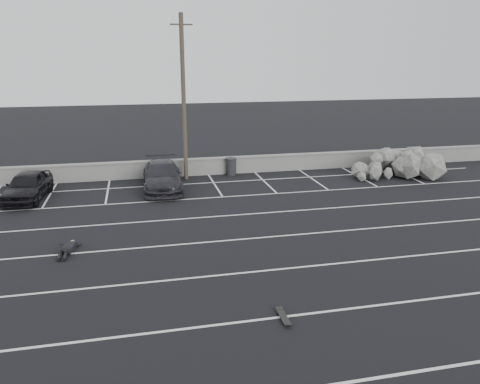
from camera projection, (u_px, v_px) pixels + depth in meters
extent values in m
plane|color=black|center=(242.00, 273.00, 16.08)|extent=(120.00, 120.00, 0.00)
cube|color=gray|center=(192.00, 168.00, 29.05)|extent=(50.00, 0.35, 1.00)
cube|color=gray|center=(192.00, 159.00, 28.91)|extent=(50.00, 0.45, 0.08)
cube|color=silver|center=(265.00, 319.00, 13.27)|extent=(36.00, 0.10, 0.01)
cube|color=silver|center=(242.00, 273.00, 16.08)|extent=(36.00, 0.10, 0.01)
cube|color=silver|center=(226.00, 241.00, 18.89)|extent=(36.00, 0.10, 0.01)
cube|color=silver|center=(213.00, 217.00, 21.70)|extent=(36.00, 0.10, 0.01)
cube|color=silver|center=(204.00, 198.00, 24.51)|extent=(36.00, 0.10, 0.01)
cube|color=silver|center=(197.00, 183.00, 27.32)|extent=(36.00, 0.10, 0.01)
cube|color=silver|center=(50.00, 194.00, 25.18)|extent=(0.10, 5.00, 0.01)
cube|color=silver|center=(108.00, 191.00, 25.81)|extent=(0.10, 5.00, 0.01)
cube|color=silver|center=(163.00, 188.00, 26.43)|extent=(0.10, 5.00, 0.01)
cube|color=silver|center=(215.00, 185.00, 27.06)|extent=(0.10, 5.00, 0.01)
cube|color=silver|center=(265.00, 182.00, 27.69)|extent=(0.10, 5.00, 0.01)
cube|color=silver|center=(312.00, 179.00, 28.31)|extent=(0.10, 5.00, 0.01)
cube|color=silver|center=(358.00, 176.00, 28.94)|extent=(0.10, 5.00, 0.01)
cube|color=silver|center=(402.00, 174.00, 29.56)|extent=(0.10, 5.00, 0.01)
imported|color=black|center=(28.00, 186.00, 24.14)|extent=(2.18, 4.46, 1.47)
imported|color=#26252B|center=(162.00, 176.00, 26.00)|extent=(2.22, 5.21, 1.50)
cylinder|color=#4C4238|center=(184.00, 100.00, 27.02)|extent=(0.25, 0.25, 9.48)
cube|color=#4C4238|center=(181.00, 24.00, 25.86)|extent=(1.26, 0.08, 0.08)
cylinder|color=#272729|center=(231.00, 167.00, 29.18)|extent=(0.84, 0.84, 1.02)
cylinder|color=#272729|center=(231.00, 159.00, 29.03)|extent=(0.93, 0.93, 0.06)
cube|color=black|center=(283.00, 316.00, 13.24)|extent=(0.22, 0.80, 0.02)
cube|color=#272729|center=(281.00, 313.00, 13.50)|extent=(0.16, 0.05, 0.04)
cube|color=#272729|center=(286.00, 323.00, 13.00)|extent=(0.16, 0.05, 0.04)
cylinder|color=black|center=(278.00, 314.00, 13.49)|extent=(0.03, 0.06, 0.06)
cylinder|color=black|center=(284.00, 313.00, 13.53)|extent=(0.03, 0.06, 0.06)
cylinder|color=black|center=(283.00, 324.00, 12.99)|extent=(0.03, 0.06, 0.06)
cylinder|color=black|center=(290.00, 323.00, 13.03)|extent=(0.03, 0.06, 0.06)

